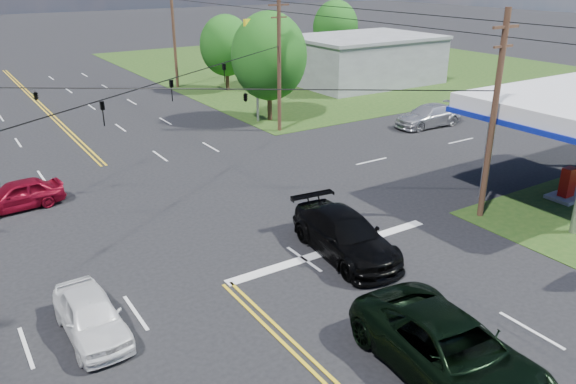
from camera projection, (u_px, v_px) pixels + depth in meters
ground at (151, 212)px, 27.23m from camera, size 280.00×280.00×0.00m
grass_ne at (331, 63)px, 69.83m from camera, size 46.00×48.00×0.03m
stop_bar at (333, 250)px, 23.52m from camera, size 10.00×0.50×0.02m
retail_ne at (363, 61)px, 57.14m from camera, size 14.00×10.00×4.40m
pole_se at (494, 115)px, 24.95m from camera, size 1.60×0.28×9.50m
pole_ne at (279, 62)px, 38.98m from camera, size 1.60×0.28×9.50m
pole_right_far at (174, 33)px, 53.69m from camera, size 1.60×0.28×10.00m
span_wire_signals at (139, 89)px, 25.00m from camera, size 26.00×18.00×1.13m
power_lines at (150, 32)px, 22.47m from camera, size 26.04×100.00×0.64m
tree_right_a at (269, 56)px, 41.84m from camera, size 5.70×5.70×8.18m
tree_right_b at (226, 46)px, 52.69m from camera, size 4.94×4.94×7.09m
tree_far_r at (335, 27)px, 66.08m from camera, size 5.32×5.32×7.63m
pickup_dkgreen at (451, 351)px, 15.86m from camera, size 3.64×6.85×1.83m
suv_black at (345, 235)px, 22.90m from camera, size 3.08×6.21×1.74m
pickup_white at (91, 315)px, 17.85m from camera, size 1.77×4.24×1.44m
sedan_red at (17, 195)px, 27.30m from camera, size 4.39×2.06×1.45m
sedan_far at (428, 116)px, 41.65m from camera, size 5.56×2.43×1.59m
polesign_ne at (256, 42)px, 41.02m from camera, size 2.13×0.54×7.70m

